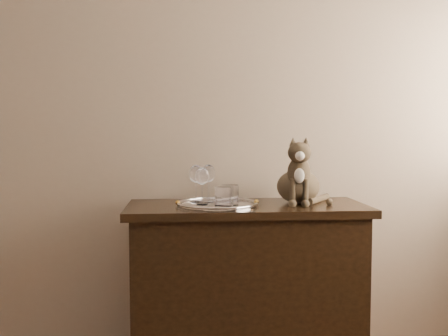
# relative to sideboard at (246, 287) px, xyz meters

# --- Properties ---
(wall_back) EXTENTS (4.00, 0.10, 2.70)m
(wall_back) POSITION_rel_sideboard_xyz_m (-0.60, 0.31, 0.93)
(wall_back) COLOR tan
(wall_back) RESTS_ON ground
(sideboard) EXTENTS (1.20, 0.50, 0.85)m
(sideboard) POSITION_rel_sideboard_xyz_m (0.00, 0.00, 0.00)
(sideboard) COLOR black
(sideboard) RESTS_ON ground
(tray) EXTENTS (0.40, 0.40, 0.01)m
(tray) POSITION_rel_sideboard_xyz_m (-0.15, -0.03, 0.43)
(tray) COLOR silver
(tray) RESTS_ON sideboard
(wine_glass_a) EXTENTS (0.07, 0.07, 0.19)m
(wine_glass_a) POSITION_rel_sideboard_xyz_m (-0.25, 0.05, 0.53)
(wine_glass_a) COLOR silver
(wine_glass_a) RESTS_ON tray
(wine_glass_b) EXTENTS (0.07, 0.07, 0.19)m
(wine_glass_b) POSITION_rel_sideboard_xyz_m (-0.19, 0.07, 0.53)
(wine_glass_b) COLOR silver
(wine_glass_b) RESTS_ON tray
(wine_glass_c) EXTENTS (0.07, 0.07, 0.18)m
(wine_glass_c) POSITION_rel_sideboard_xyz_m (-0.23, -0.02, 0.52)
(wine_glass_c) COLOR silver
(wine_glass_c) RESTS_ON tray
(tumbler_a) EXTENTS (0.09, 0.09, 0.10)m
(tumbler_a) POSITION_rel_sideboard_xyz_m (-0.09, -0.07, 0.48)
(tumbler_a) COLOR white
(tumbler_a) RESTS_ON tray
(tumbler_b) EXTENTS (0.09, 0.09, 0.10)m
(tumbler_b) POSITION_rel_sideboard_xyz_m (-0.13, -0.15, 0.48)
(tumbler_b) COLOR silver
(tumbler_b) RESTS_ON tray
(cat) EXTENTS (0.39, 0.38, 0.34)m
(cat) POSITION_rel_sideboard_xyz_m (0.27, 0.04, 0.60)
(cat) COLOR brown
(cat) RESTS_ON sideboard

